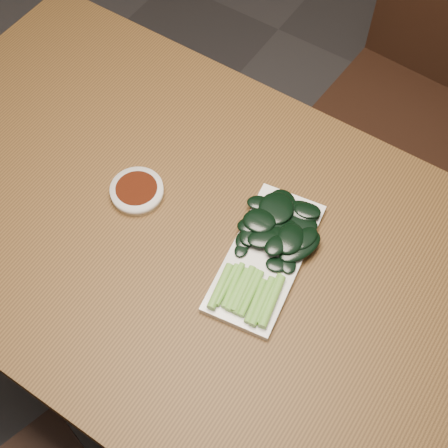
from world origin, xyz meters
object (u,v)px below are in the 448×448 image
chair_far (419,97)px  sauce_bowl (137,191)px  gai_lan (272,241)px  serving_plate (265,257)px  table (200,253)px

chair_far → sauce_bowl: 0.91m
sauce_bowl → gai_lan: gai_lan is taller
sauce_bowl → serving_plate: (0.29, 0.02, -0.01)m
table → sauce_bowl: 0.17m
chair_far → gai_lan: 0.82m
table → sauce_bowl: bearing=176.4°
chair_far → sauce_bowl: chair_far is taller
table → serving_plate: 0.16m
table → gai_lan: 0.17m
sauce_bowl → serving_plate: bearing=3.4°
table → serving_plate: (0.13, 0.03, 0.08)m
gai_lan → serving_plate: bearing=-83.1°
serving_plate → gai_lan: 0.03m
sauce_bowl → gai_lan: bearing=8.6°
table → sauce_bowl: size_ratio=13.46×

